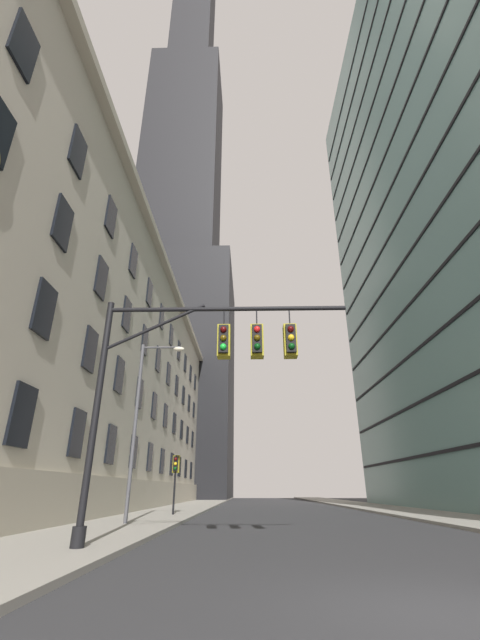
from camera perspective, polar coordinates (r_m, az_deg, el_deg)
The scene contains 7 objects.
ground_plane at distance 7.09m, azimuth 29.30°, elevation -33.52°, with size 102.00×160.00×0.10m, color #303033.
station_building at distance 39.10m, azimuth -20.43°, elevation -7.43°, with size 12.82×69.49×22.36m.
dark_skyscraper at distance 99.47m, azimuth -8.54°, elevation 15.53°, with size 25.20×25.20×210.01m.
glass_office_midrise at distance 47.53m, azimuth 30.44°, elevation 15.49°, with size 17.61×39.19×57.42m.
traffic_signal_mast at distance 12.21m, azimuth -4.04°, elevation -5.52°, with size 7.70×0.63×6.94m.
traffic_light_far_left at distance 27.04m, azimuth -9.17°, elevation -20.08°, with size 0.40×0.63×3.39m.
street_lamppost at distance 20.63m, azimuth -13.78°, elevation -12.56°, with size 2.28×0.32×8.39m.
Camera 1 is at (-2.75, -6.34, 1.53)m, focal length 22.34 mm.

